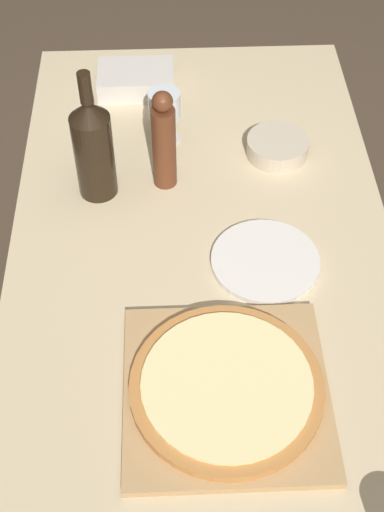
# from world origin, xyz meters

# --- Properties ---
(ground_plane) EXTENTS (12.00, 12.00, 0.00)m
(ground_plane) POSITION_xyz_m (0.00, 0.00, 0.00)
(ground_plane) COLOR #4C3D2D
(dining_table) EXTENTS (0.83, 1.65, 0.76)m
(dining_table) POSITION_xyz_m (0.00, 0.00, 0.67)
(dining_table) COLOR #CCB78E
(dining_table) RESTS_ON ground_plane
(cutting_board) EXTENTS (0.37, 0.37, 0.02)m
(cutting_board) POSITION_xyz_m (0.02, -0.29, 0.77)
(cutting_board) COLOR tan
(cutting_board) RESTS_ON dining_table
(pizza) EXTENTS (0.35, 0.35, 0.02)m
(pizza) POSITION_xyz_m (0.02, -0.29, 0.79)
(pizza) COLOR #BC7A3D
(pizza) RESTS_ON cutting_board
(wine_bottle) EXTENTS (0.09, 0.09, 0.32)m
(wine_bottle) POSITION_xyz_m (-0.23, 0.25, 0.89)
(wine_bottle) COLOR black
(wine_bottle) RESTS_ON dining_table
(pepper_mill) EXTENTS (0.05, 0.05, 0.25)m
(pepper_mill) POSITION_xyz_m (-0.08, 0.28, 0.88)
(pepper_mill) COLOR #5B2D19
(pepper_mill) RESTS_ON dining_table
(wine_glass) EXTENTS (0.08, 0.08, 0.14)m
(wine_glass) POSITION_xyz_m (-0.07, 0.43, 0.86)
(wine_glass) COLOR silver
(wine_glass) RESTS_ON dining_table
(small_bowl) EXTENTS (0.15, 0.15, 0.04)m
(small_bowl) POSITION_xyz_m (0.20, 0.36, 0.78)
(small_bowl) COLOR beige
(small_bowl) RESTS_ON dining_table
(dinner_plate) EXTENTS (0.23, 0.23, 0.01)m
(dinner_plate) POSITION_xyz_m (0.13, 0.02, 0.77)
(dinner_plate) COLOR silver
(dinner_plate) RESTS_ON dining_table
(food_container) EXTENTS (0.20, 0.14, 0.06)m
(food_container) POSITION_xyz_m (-0.15, 0.64, 0.79)
(food_container) COLOR beige
(food_container) RESTS_ON dining_table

